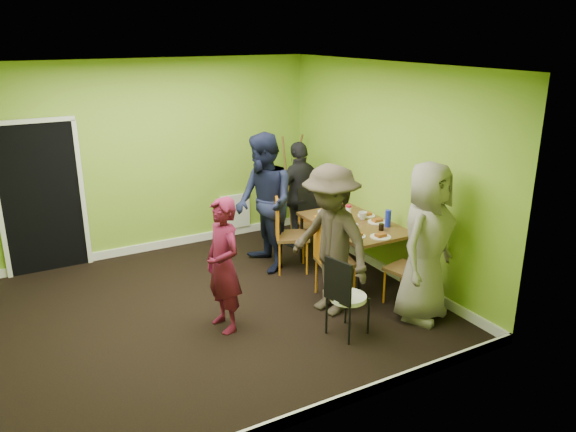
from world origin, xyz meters
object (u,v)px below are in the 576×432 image
chair_back_end (310,206)px  thermos (348,214)px  chair_front_end (412,264)px  chair_bentwood (344,293)px  blue_bottle (388,218)px  person_back_end (300,195)px  chair_left_far (285,229)px  orange_bottle (342,214)px  easel (283,185)px  chair_left_near (329,255)px  dining_table (354,226)px  person_front_end (426,242)px  person_left_near (330,241)px  person_left_far (264,203)px  person_standing (223,265)px

chair_back_end → thermos: 1.07m
chair_front_end → chair_bentwood: 1.11m
blue_bottle → chair_front_end: bearing=-105.8°
chair_front_end → person_back_end: 2.40m
chair_left_far → orange_bottle: bearing=87.7°
chair_back_end → orange_bottle: size_ratio=11.25×
chair_front_end → blue_bottle: (0.21, 0.73, 0.31)m
chair_back_end → blue_bottle: blue_bottle is taller
chair_left_far → person_back_end: size_ratio=0.66×
thermos → easel: bearing=88.7°
chair_left_near → thermos: 0.84m
dining_table → person_front_end: bearing=-89.1°
easel → person_left_near: 2.79m
person_left_far → person_back_end: person_left_far is taller
thermos → person_standing: bearing=-164.9°
chair_left_far → person_left_near: person_left_near is taller
dining_table → chair_left_far: (-0.71, 0.58, -0.10)m
dining_table → person_back_end: bearing=92.8°
blue_bottle → easel: bearing=97.1°
chair_back_end → person_left_near: person_left_near is taller
person_left_far → person_back_end: (0.86, 0.52, -0.14)m
thermos → chair_back_end: bearing=87.4°
dining_table → thermos: size_ratio=7.54×
chair_back_end → person_standing: 2.61m
person_front_end → orange_bottle: bearing=69.1°
chair_left_near → easel: size_ratio=0.64×
chair_bentwood → dining_table: bearing=126.3°
chair_left_far → chair_bentwood: 1.87m
orange_bottle → person_back_end: (-0.04, 1.05, 0.01)m
dining_table → chair_bentwood: size_ratio=1.63×
blue_bottle → person_front_end: size_ratio=0.12×
person_standing → chair_front_end: bearing=67.9°
chair_bentwood → person_standing: person_standing is taller
blue_bottle → person_back_end: size_ratio=0.14×
chair_back_end → person_front_end: person_front_end is taller
person_standing → person_left_near: bearing=73.2°
dining_table → chair_bentwood: 1.63m
blue_bottle → person_standing: 2.35m
chair_left_near → person_left_far: bearing=-155.6°
dining_table → person_front_end: person_front_end is taller
chair_left_far → orange_bottle: (0.69, -0.33, 0.20)m
chair_left_near → orange_bottle: size_ratio=12.20×
thermos → orange_bottle: thermos is taller
person_left_near → person_back_end: person_left_near is taller
person_left_far → thermos: bearing=54.4°
chair_left_far → thermos: 0.88m
thermos → chair_bentwood: bearing=-126.0°
chair_front_end → person_standing: 2.23m
thermos → person_back_end: 1.24m
chair_front_end → person_back_end: (-0.14, 2.38, 0.26)m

